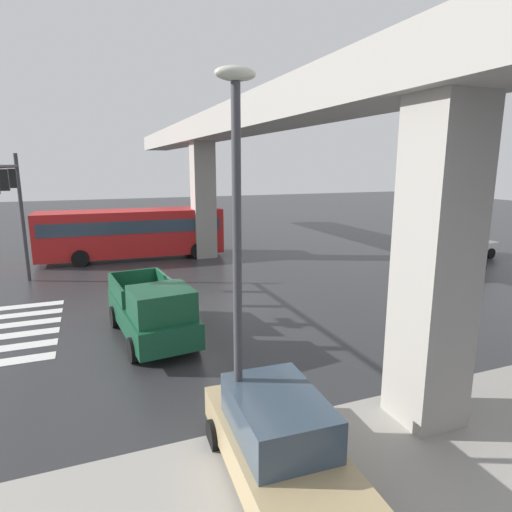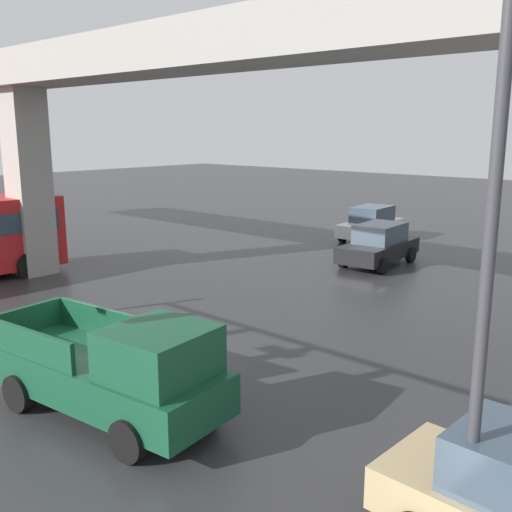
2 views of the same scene
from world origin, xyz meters
TOP-DOWN VIEW (x-y plane):
  - ground_plane at (0.00, 0.00)m, footprint 120.00×120.00m
  - elevated_overpass at (0.00, 3.00)m, footprint 55.71×2.12m
  - pickup_truck at (2.72, -1.93)m, footprint 5.27×2.49m
  - sedan_white at (-3.38, 17.88)m, footprint 2.20×4.42m
  - sedan_black at (-0.24, 13.18)m, footprint 2.17×4.40m
  - street_lamp_near_corner at (9.29, -1.25)m, footprint 0.44×0.70m

SIDE VIEW (x-z plane):
  - ground_plane at x=0.00m, z-range 0.00..0.00m
  - sedan_white at x=-3.38m, z-range -0.01..1.71m
  - sedan_black at x=-0.24m, z-range -0.01..1.71m
  - pickup_truck at x=2.72m, z-range -0.05..2.03m
  - street_lamp_near_corner at x=9.29m, z-range 0.94..8.18m
  - elevated_overpass at x=0.00m, z-range 2.92..11.15m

